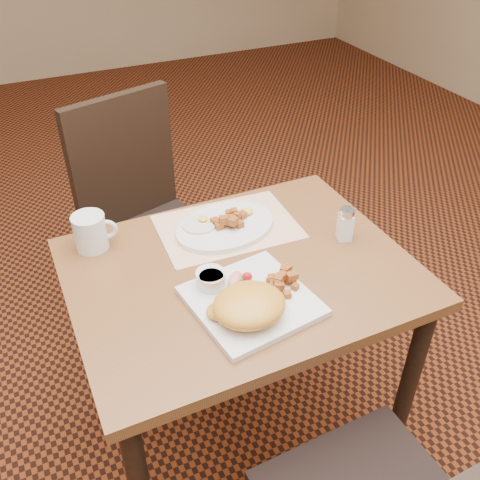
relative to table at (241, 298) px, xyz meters
name	(u,v)px	position (x,y,z in m)	size (l,w,h in m)	color
ground	(241,434)	(0.00, 0.00, -0.64)	(8.00, 8.00, 0.00)	black
table	(241,298)	(0.00, 0.00, 0.00)	(0.90, 0.70, 0.75)	brown
chair_far	(145,213)	(-0.08, 0.68, -0.10)	(0.52, 0.53, 0.97)	black
placemat	(227,227)	(0.04, 0.19, 0.11)	(0.40, 0.28, 0.00)	white
plate_square	(251,301)	(-0.03, -0.14, 0.12)	(0.28, 0.28, 0.02)	silver
plate_oval	(225,227)	(0.03, 0.18, 0.12)	(0.30, 0.23, 0.02)	silver
hollandaise_mound	(248,306)	(-0.07, -0.19, 0.16)	(0.18, 0.16, 0.06)	gold
ramekin	(211,278)	(-0.11, -0.05, 0.15)	(0.07, 0.08, 0.04)	silver
garnish_sq	(239,278)	(-0.04, -0.06, 0.14)	(0.08, 0.06, 0.03)	#387223
fried_egg	(200,223)	(-0.03, 0.21, 0.13)	(0.10, 0.10, 0.02)	white
garnish_ov	(246,212)	(0.11, 0.20, 0.14)	(0.05, 0.04, 0.02)	#387223
salt_shaker	(345,224)	(0.32, 0.00, 0.16)	(0.05, 0.05, 0.10)	white
coffee_mug	(91,232)	(-0.34, 0.26, 0.16)	(0.12, 0.09, 0.10)	silver
home_fries_sq	(280,280)	(0.05, -0.12, 0.14)	(0.08, 0.09, 0.04)	#A7541B
home_fries_ov	(230,220)	(0.05, 0.17, 0.14)	(0.11, 0.09, 0.04)	#A7541B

